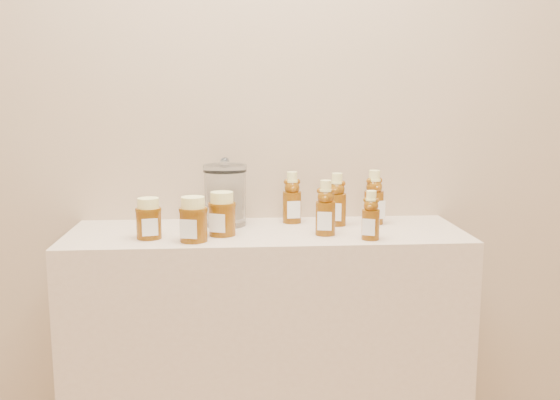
{
  "coord_description": "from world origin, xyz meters",
  "views": [
    {
      "loc": [
        -0.1,
        -0.3,
        1.32
      ],
      "look_at": [
        0.04,
        1.52,
        1.0
      ],
      "focal_mm": 40.0,
      "sensor_mm": 36.0,
      "label": 1
    }
  ],
  "objects_px": {
    "bear_bottle_back_left": "(292,194)",
    "bear_bottle_front_left": "(326,204)",
    "display_table": "(267,369)",
    "honey_jar_left": "(149,218)",
    "glass_canister": "(225,193)"
  },
  "relations": [
    {
      "from": "display_table",
      "to": "bear_bottle_back_left",
      "type": "xyz_separation_m",
      "value": [
        0.09,
        0.12,
        0.54
      ]
    },
    {
      "from": "display_table",
      "to": "bear_bottle_back_left",
      "type": "bearing_deg",
      "value": 52.88
    },
    {
      "from": "bear_bottle_back_left",
      "to": "bear_bottle_front_left",
      "type": "height_order",
      "value": "bear_bottle_back_left"
    },
    {
      "from": "honey_jar_left",
      "to": "glass_canister",
      "type": "relative_size",
      "value": 0.56
    },
    {
      "from": "bear_bottle_front_left",
      "to": "honey_jar_left",
      "type": "bearing_deg",
      "value": -165.91
    },
    {
      "from": "honey_jar_left",
      "to": "display_table",
      "type": "bearing_deg",
      "value": -0.14
    },
    {
      "from": "glass_canister",
      "to": "display_table",
      "type": "bearing_deg",
      "value": -36.25
    },
    {
      "from": "honey_jar_left",
      "to": "glass_canister",
      "type": "height_order",
      "value": "glass_canister"
    },
    {
      "from": "bear_bottle_back_left",
      "to": "glass_canister",
      "type": "relative_size",
      "value": 0.89
    },
    {
      "from": "bear_bottle_back_left",
      "to": "bear_bottle_front_left",
      "type": "bearing_deg",
      "value": -71.36
    },
    {
      "from": "bear_bottle_back_left",
      "to": "glass_canister",
      "type": "bearing_deg",
      "value": -178.85
    },
    {
      "from": "display_table",
      "to": "honey_jar_left",
      "type": "distance_m",
      "value": 0.62
    },
    {
      "from": "bear_bottle_back_left",
      "to": "bear_bottle_front_left",
      "type": "xyz_separation_m",
      "value": [
        0.08,
        -0.18,
        -0.0
      ]
    },
    {
      "from": "display_table",
      "to": "honey_jar_left",
      "type": "relative_size",
      "value": 10.17
    },
    {
      "from": "display_table",
      "to": "bear_bottle_back_left",
      "type": "distance_m",
      "value": 0.56
    }
  ]
}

